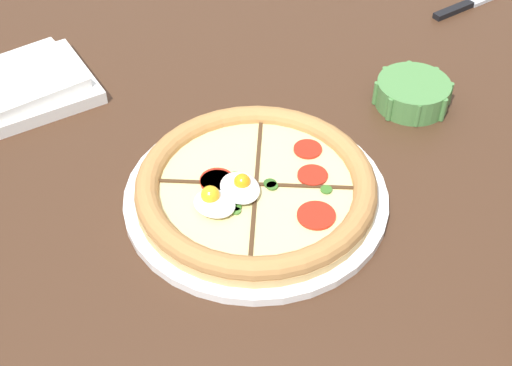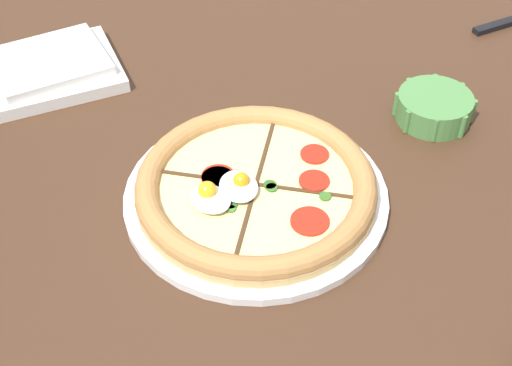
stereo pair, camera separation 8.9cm
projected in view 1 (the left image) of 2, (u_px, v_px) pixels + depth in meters
The scene contains 5 objects.
dining_table at pixel (225, 168), 1.09m from camera, with size 1.41×0.97×0.74m.
pizza at pixel (256, 189), 0.90m from camera, with size 0.34×0.34×0.05m.
ramekin_bowl at pixel (413, 93), 1.05m from camera, with size 0.12×0.12×0.04m.
napkin_folded at pixel (22, 86), 1.06m from camera, with size 0.26×0.25×0.04m.
knife_main at pixel (476, 1), 1.27m from camera, with size 0.18×0.13×0.01m.
Camera 1 is at (0.06, -0.80, 1.38)m, focal length 50.00 mm.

